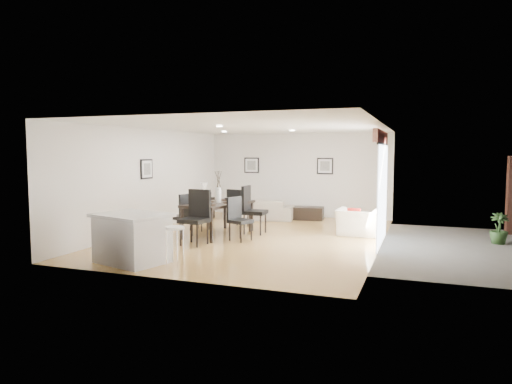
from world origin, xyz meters
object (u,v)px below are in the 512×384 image
(side_table, at_px, (204,208))
(dining_table, at_px, (219,206))
(sofa, at_px, (259,209))
(dining_chair_head, at_px, (197,214))
(dining_chair_enear, at_px, (238,216))
(bar_stool, at_px, (175,232))
(dining_chair_wnear, at_px, (184,213))
(coffee_table, at_px, (307,213))
(kitchen_island, at_px, (132,238))
(dining_chair_efar, at_px, (251,207))
(dining_chair_foot, at_px, (237,206))
(dining_chair_wfar, at_px, (202,209))
(armchair, at_px, (358,222))

(side_table, bearing_deg, dining_table, -56.60)
(sofa, xyz_separation_m, dining_chair_head, (-0.04, -4.09, 0.38))
(dining_chair_enear, relative_size, bar_stool, 1.39)
(dining_table, height_order, dining_chair_wnear, dining_chair_wnear)
(dining_chair_enear, height_order, side_table, dining_chair_enear)
(dining_chair_wnear, xyz_separation_m, coffee_table, (2.17, 3.90, -0.40))
(sofa, height_order, dining_chair_head, dining_chair_head)
(dining_table, xyz_separation_m, bar_stool, (0.59, -3.19, -0.11))
(dining_table, xyz_separation_m, side_table, (-1.68, 2.55, -0.41))
(dining_chair_enear, bearing_deg, kitchen_island, 179.43)
(sofa, distance_m, dining_table, 2.91)
(dining_chair_efar, distance_m, bar_stool, 3.68)
(dining_chair_foot, relative_size, side_table, 1.62)
(dining_chair_enear, height_order, bar_stool, dining_chair_enear)
(dining_table, bearing_deg, sofa, 98.66)
(dining_chair_wfar, relative_size, side_table, 1.56)
(dining_table, distance_m, kitchen_island, 3.22)
(dining_chair_head, relative_size, coffee_table, 1.26)
(dining_table, distance_m, dining_chair_efar, 0.85)
(dining_chair_efar, bearing_deg, dining_chair_foot, 41.67)
(dining_table, height_order, dining_chair_head, dining_chair_head)
(dining_table, relative_size, side_table, 3.22)
(sofa, bearing_deg, armchair, 144.32)
(dining_chair_head, bearing_deg, kitchen_island, -94.53)
(sofa, relative_size, side_table, 3.23)
(side_table, relative_size, kitchen_island, 0.42)
(dining_chair_wfar, bearing_deg, kitchen_island, 12.51)
(dining_chair_wnear, bearing_deg, dining_table, 144.69)
(dining_chair_wfar, bearing_deg, dining_chair_foot, 144.14)
(dining_chair_wnear, xyz_separation_m, dining_chair_wfar, (-0.00, 1.01, -0.03))
(coffee_table, xyz_separation_m, bar_stool, (-0.87, -6.56, 0.44))
(dining_chair_head, height_order, kitchen_island, dining_chair_head)
(armchair, bearing_deg, sofa, -25.36)
(side_table, bearing_deg, dining_chair_wnear, -72.42)
(dining_table, bearing_deg, bar_stool, -69.80)
(coffee_table, xyz_separation_m, kitchen_island, (-1.80, -6.56, 0.27))
(dining_chair_wfar, distance_m, bar_stool, 3.90)
(armchair, relative_size, dining_chair_head, 0.82)
(sofa, bearing_deg, dining_chair_foot, 79.53)
(dining_chair_wnear, relative_size, coffee_table, 1.09)
(coffee_table, xyz_separation_m, side_table, (-3.15, -0.83, 0.13))
(dining_chair_efar, xyz_separation_m, side_table, (-2.37, 2.05, -0.36))
(sofa, distance_m, dining_chair_efar, 2.50)
(dining_chair_head, distance_m, dining_chair_foot, 2.45)
(dining_chair_efar, height_order, side_table, dining_chair_efar)
(sofa, height_order, dining_chair_wfar, dining_chair_wfar)
(dining_chair_enear, xyz_separation_m, dining_chair_efar, (-0.02, 0.96, 0.11))
(sofa, relative_size, dining_chair_foot, 2.00)
(kitchen_island, bearing_deg, dining_chair_wnear, 113.33)
(sofa, distance_m, dining_chair_wfar, 2.52)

